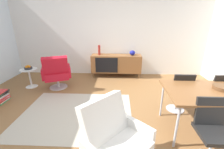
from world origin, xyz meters
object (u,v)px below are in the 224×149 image
wooden_bowl_on_table (222,88)px  dining_chair_back_left (179,91)px  dining_chair_back_right (216,91)px  dining_chair_front_left (212,129)px  armchair_black_shell (114,141)px  fruit_bowl (28,68)px  sideboard (116,63)px  dining_table (218,94)px  vase_sculptural_dark (132,53)px  lounge_chair_red (57,72)px  vase_cobalt (99,50)px  side_table_round (30,76)px

wooden_bowl_on_table → dining_chair_back_left: size_ratio=0.30×
dining_chair_back_right → dining_chair_front_left: bearing=-122.2°
armchair_black_shell → fruit_bowl: size_ratio=4.73×
sideboard → dining_chair_front_left: 3.38m
dining_table → dining_chair_front_left: 0.70m
sideboard → dining_table: bearing=-57.4°
sideboard → armchair_black_shell: 3.37m
dining_chair_front_left → sideboard: bearing=112.4°
dining_chair_back_left → armchair_black_shell: size_ratio=0.90×
dining_chair_front_left → fruit_bowl: size_ratio=4.28×
vase_sculptural_dark → lounge_chair_red: (-2.08, -1.03, -0.33)m
vase_cobalt → fruit_bowl: 2.09m
vase_cobalt → armchair_black_shell: 3.45m
sideboard → lounge_chair_red: (-1.57, -1.03, 0.03)m
dining_chair_back_right → side_table_round: (-4.37, 1.06, -0.15)m
sideboard → side_table_round: 2.56m
dining_chair_back_left → vase_cobalt: bearing=132.4°
dining_chair_back_left → side_table_round: (-3.67, 1.06, -0.15)m
dining_table → fruit_bowl: size_ratio=8.00×
armchair_black_shell → side_table_round: size_ratio=1.82×
vase_cobalt → dining_chair_front_left: size_ratio=0.36×
dining_chair_back_right → armchair_black_shell: (-1.95, -1.37, -0.00)m
dining_chair_back_right → fruit_bowl: dining_chair_back_right is taller
dining_chair_front_left → side_table_round: dining_chair_front_left is taller
vase_sculptural_dark → wooden_bowl_on_table: vase_sculptural_dark is taller
sideboard → fruit_bowl: sideboard is taller
wooden_bowl_on_table → dining_chair_front_left: dining_chair_front_left is taller
armchair_black_shell → fruit_bowl: (-2.42, 2.42, 0.09)m
lounge_chair_red → armchair_black_shell: bearing=-55.5°
dining_chair_back_left → fruit_bowl: (-3.67, 1.06, 0.09)m
vase_cobalt → dining_chair_back_right: size_ratio=0.36×
wooden_bowl_on_table → side_table_round: 4.41m
dining_chair_front_left → vase_cobalt: bearing=120.4°
wooden_bowl_on_table → side_table_round: size_ratio=0.50×
dining_chair_back_right → fruit_bowl: (-4.37, 1.06, 0.09)m
dining_table → dining_chair_back_right: bearing=57.7°
vase_cobalt → dining_table: 3.37m
wooden_bowl_on_table → armchair_black_shell: size_ratio=0.27×
vase_sculptural_dark → lounge_chair_red: 2.35m
dining_chair_back_right → lounge_chair_red: (-3.56, 0.98, -0.00)m
dining_chair_back_left → fruit_bowl: bearing=163.9°
dining_chair_back_left → vase_sculptural_dark: bearing=111.1°
vase_sculptural_dark → dining_chair_front_left: size_ratio=0.21×
armchair_black_shell → fruit_bowl: 3.43m
sideboard → dining_chair_back_right: bearing=-45.2°
vase_cobalt → wooden_bowl_on_table: 3.37m
dining_chair_back_right → armchair_black_shell: bearing=-144.9°
dining_table → dining_chair_front_left: size_ratio=1.87×
lounge_chair_red → vase_sculptural_dark: bearing=26.3°
dining_chair_front_left → lounge_chair_red: lounge_chair_red is taller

